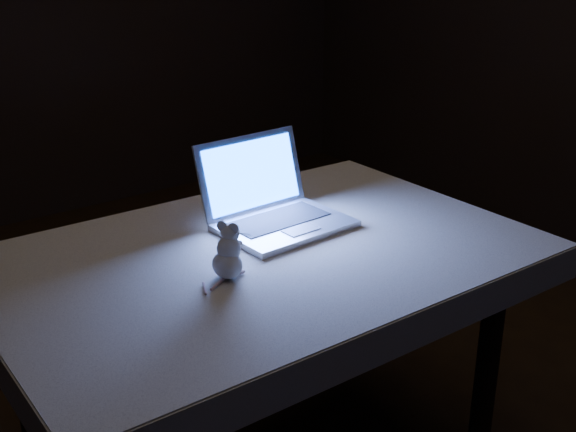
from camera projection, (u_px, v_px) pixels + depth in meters
floor at (292, 404)px, 2.76m from camera, size 5.00×5.00×0.00m
back_wall at (24, 3)px, 4.12m from camera, size 4.50×0.04×2.60m
table at (265, 366)px, 2.29m from camera, size 1.50×0.99×0.79m
tablecloth at (249, 274)px, 2.11m from camera, size 1.70×1.23×0.11m
laptop at (285, 188)px, 2.24m from camera, size 0.41×0.36×0.27m
plush_mouse at (227, 251)px, 1.94m from camera, size 0.15×0.15×0.16m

